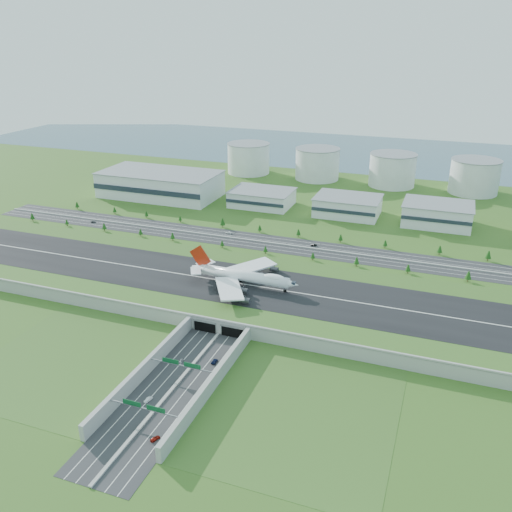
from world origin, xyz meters
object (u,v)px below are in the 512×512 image
(car_3, at_px, (155,438))
(car_5, at_px, (314,245))
(car_0, at_px, (181,361))
(car_2, at_px, (215,361))
(boeing_747, at_px, (243,276))
(fuel_tank_a, at_px, (249,158))
(car_4, at_px, (93,222))
(car_7, at_px, (229,233))
(car_1, at_px, (148,400))

(car_3, relative_size, car_5, 0.92)
(car_0, xyz_separation_m, car_2, (16.70, 5.38, 0.04))
(boeing_747, distance_m, car_3, 139.06)
(car_5, bearing_deg, fuel_tank_a, -156.42)
(fuel_tank_a, height_order, car_0, fuel_tank_a)
(boeing_747, height_order, car_0, boeing_747)
(car_4, xyz_separation_m, car_7, (125.51, 15.90, 0.09))
(fuel_tank_a, xyz_separation_m, car_5, (136.29, -209.32, -16.55))
(boeing_747, relative_size, car_5, 14.99)
(car_2, bearing_deg, car_5, -93.86)
(car_4, bearing_deg, car_0, -151.76)
(car_5, xyz_separation_m, car_7, (-75.51, 3.50, 0.01))
(car_2, xyz_separation_m, car_7, (-68.86, 181.47, 0.14))
(boeing_747, distance_m, car_2, 78.84)
(car_1, relative_size, car_4, 1.02)
(car_0, height_order, car_1, car_1)
(car_2, height_order, car_5, car_5)
(fuel_tank_a, height_order, car_7, fuel_tank_a)
(car_5, height_order, car_7, car_7)
(boeing_747, height_order, car_2, boeing_747)
(car_0, height_order, car_4, car_4)
(car_3, distance_m, car_5, 239.33)
(car_3, height_order, car_5, car_5)
(car_1, bearing_deg, car_7, 116.97)
(car_3, relative_size, car_7, 0.80)
(car_2, distance_m, car_3, 61.27)
(car_0, relative_size, car_3, 0.84)
(car_4, bearing_deg, car_3, -157.23)
(car_0, xyz_separation_m, car_7, (-52.16, 186.85, 0.18))
(car_0, bearing_deg, car_3, -68.88)
(boeing_747, xyz_separation_m, car_2, (13.88, -76.38, -13.75))
(fuel_tank_a, relative_size, car_1, 11.13)
(car_4, xyz_separation_m, car_5, (201.02, 12.40, 0.08))
(car_2, xyz_separation_m, car_3, (0.31, -61.27, -0.03))
(fuel_tank_a, bearing_deg, car_0, -73.95)
(boeing_747, xyz_separation_m, car_7, (-54.97, 105.09, -13.62))
(car_1, bearing_deg, fuel_tank_a, 118.43)
(car_0, relative_size, car_4, 0.88)
(car_3, relative_size, car_4, 1.05)
(fuel_tank_a, relative_size, car_0, 12.85)
(car_5, bearing_deg, car_7, -102.14)
(car_5, bearing_deg, car_0, -16.75)
(boeing_747, bearing_deg, car_7, 119.40)
(boeing_747, xyz_separation_m, car_5, (20.54, 101.60, -13.63))
(boeing_747, height_order, car_1, boeing_747)
(car_7, bearing_deg, car_4, -72.83)
(car_2, distance_m, car_7, 194.10)
(boeing_747, height_order, car_3, boeing_747)
(car_1, bearing_deg, car_4, 144.53)
(car_2, xyz_separation_m, car_4, (-194.36, 165.58, 0.05))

